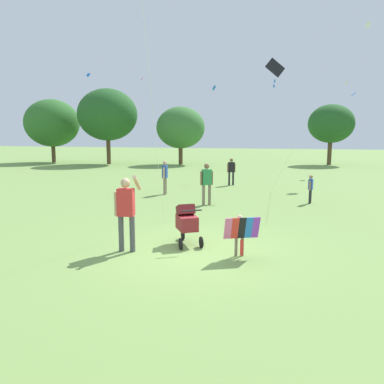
% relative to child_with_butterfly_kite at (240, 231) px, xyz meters
% --- Properties ---
extents(ground_plane, '(120.00, 120.00, 0.00)m').
position_rel_child_with_butterfly_kite_xyz_m(ground_plane, '(-1.13, 0.15, -0.60)').
color(ground_plane, '#75994C').
extents(treeline_distant, '(41.78, 7.97, 6.61)m').
position_rel_child_with_butterfly_kite_xyz_m(treeline_distant, '(-6.33, 24.06, 3.06)').
color(treeline_distant, brown).
rests_on(treeline_distant, ground).
extents(child_with_butterfly_kite, '(0.80, 0.50, 0.96)m').
position_rel_child_with_butterfly_kite_xyz_m(child_with_butterfly_kite, '(0.00, 0.00, 0.00)').
color(child_with_butterfly_kite, '#7F705B').
rests_on(child_with_butterfly_kite, ground).
extents(person_adult_flyer, '(0.57, 0.58, 1.83)m').
position_rel_child_with_butterfly_kite_xyz_m(person_adult_flyer, '(-2.65, -0.21, 0.46)').
color(person_adult_flyer, '#4C4C51').
rests_on(person_adult_flyer, ground).
extents(stroller, '(0.85, 1.09, 1.03)m').
position_rel_child_with_butterfly_kite_xyz_m(stroller, '(-1.42, 0.68, 0.01)').
color(stroller, black).
rests_on(stroller, ground).
extents(kite_orange_delta, '(2.85, 2.82, 6.18)m').
position_rel_child_with_butterfly_kite_xyz_m(kite_orange_delta, '(0.47, 9.84, 4.89)').
color(kite_orange_delta, black).
rests_on(kite_orange_delta, ground).
extents(distant_kites_cluster, '(32.00, 6.80, 11.56)m').
position_rel_child_with_butterfly_kite_xyz_m(distant_kites_cluster, '(2.81, 24.57, 10.56)').
color(distant_kites_cluster, blue).
extents(person_red_shirt, '(0.42, 0.32, 1.45)m').
position_rel_child_with_butterfly_kite_xyz_m(person_red_shirt, '(-1.76, 11.71, 0.25)').
color(person_red_shirt, '#232328').
rests_on(person_red_shirt, ground).
extents(person_sitting_far, '(0.23, 0.49, 1.54)m').
position_rel_child_with_butterfly_kite_xyz_m(person_sitting_far, '(-4.30, 8.01, 0.31)').
color(person_sitting_far, '#7F705B').
rests_on(person_sitting_far, ground).
extents(person_couple_left, '(0.21, 0.36, 1.14)m').
position_rel_child_with_butterfly_kite_xyz_m(person_couple_left, '(1.99, 7.20, 0.07)').
color(person_couple_left, '#232328').
rests_on(person_couple_left, ground).
extents(person_kid_running, '(0.46, 0.36, 1.62)m').
position_rel_child_with_butterfly_kite_xyz_m(person_kid_running, '(-1.95, 5.95, 0.36)').
color(person_kid_running, '#7F705B').
rests_on(person_kid_running, ground).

